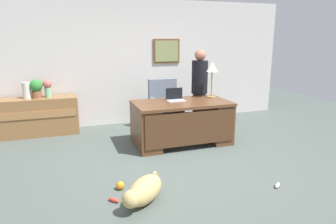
# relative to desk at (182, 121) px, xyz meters

# --- Properties ---
(ground_plane) EXTENTS (12.00, 12.00, 0.00)m
(ground_plane) POSITION_rel_desk_xyz_m (-0.33, -0.82, -0.42)
(ground_plane) COLOR #4C5651
(back_wall) EXTENTS (7.00, 0.16, 2.70)m
(back_wall) POSITION_rel_desk_xyz_m (-0.33, 1.78, 0.93)
(back_wall) COLOR silver
(back_wall) RESTS_ON ground_plane
(desk) EXTENTS (1.71, 0.94, 0.78)m
(desk) POSITION_rel_desk_xyz_m (0.00, 0.00, 0.00)
(desk) COLOR brown
(desk) RESTS_ON ground_plane
(credenza) EXTENTS (1.52, 0.50, 0.75)m
(credenza) POSITION_rel_desk_xyz_m (-2.50, 1.42, -0.05)
(credenza) COLOR olive
(credenza) RESTS_ON ground_plane
(armchair) EXTENTS (0.60, 0.59, 1.05)m
(armchair) POSITION_rel_desk_xyz_m (-0.01, 0.95, 0.06)
(armchair) COLOR slate
(armchair) RESTS_ON ground_plane
(person_standing) EXTENTS (0.32, 0.32, 1.67)m
(person_standing) POSITION_rel_desk_xyz_m (0.61, 0.59, 0.44)
(person_standing) COLOR #262323
(person_standing) RESTS_ON ground_plane
(dog_lying) EXTENTS (0.65, 0.65, 0.30)m
(dog_lying) POSITION_rel_desk_xyz_m (-1.19, -1.79, -0.26)
(dog_lying) COLOR tan
(dog_lying) RESTS_ON ground_plane
(laptop) EXTENTS (0.32, 0.22, 0.22)m
(laptop) POSITION_rel_desk_xyz_m (-0.07, 0.16, 0.41)
(laptop) COLOR #B2B5BA
(laptop) RESTS_ON desk
(desk_lamp) EXTENTS (0.22, 0.22, 0.67)m
(desk_lamp) POSITION_rel_desk_xyz_m (0.69, 0.22, 0.89)
(desk_lamp) COLOR #9E8447
(desk_lamp) RESTS_ON desk
(vase_with_flowers) EXTENTS (0.17, 0.17, 0.35)m
(vase_with_flowers) POSITION_rel_desk_xyz_m (-2.27, 1.43, 0.53)
(vase_with_flowers) COLOR #87C49A
(vase_with_flowers) RESTS_ON credenza
(vase_empty) EXTENTS (0.16, 0.16, 0.31)m
(vase_empty) POSITION_rel_desk_xyz_m (-2.65, 1.43, 0.48)
(vase_empty) COLOR silver
(vase_empty) RESTS_ON credenza
(potted_plant) EXTENTS (0.24, 0.24, 0.36)m
(potted_plant) POSITION_rel_desk_xyz_m (-2.48, 1.43, 0.53)
(potted_plant) COLOR brown
(potted_plant) RESTS_ON credenza
(dog_toy_ball) EXTENTS (0.11, 0.11, 0.11)m
(dog_toy_ball) POSITION_rel_desk_xyz_m (-1.39, -1.37, -0.37)
(dog_toy_ball) COLOR orange
(dog_toy_ball) RESTS_ON ground_plane
(dog_toy_bone) EXTENTS (0.14, 0.15, 0.05)m
(dog_toy_bone) POSITION_rel_desk_xyz_m (-1.52, -1.65, -0.39)
(dog_toy_bone) COLOR #E53F33
(dog_toy_bone) RESTS_ON ground_plane
(dog_toy_plush) EXTENTS (0.15, 0.13, 0.05)m
(dog_toy_plush) POSITION_rel_desk_xyz_m (0.55, -1.98, -0.39)
(dog_toy_plush) COLOR beige
(dog_toy_plush) RESTS_ON ground_plane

